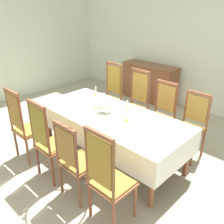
{
  "coord_description": "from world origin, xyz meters",
  "views": [
    {
      "loc": [
        2.37,
        -2.36,
        2.36
      ],
      "look_at": [
        -0.05,
        0.14,
        0.76
      ],
      "focal_mm": 39.61,
      "sensor_mm": 36.0,
      "label": 1
    }
  ],
  "objects": [
    {
      "name": "chair_north_a",
      "position": [
        -0.93,
        1.0,
        0.61
      ],
      "size": [
        0.44,
        0.42,
        1.22
      ],
      "rotation": [
        0.0,
        0.0,
        3.14
      ],
      "color": "brown",
      "rests_on": "ground"
    },
    {
      "name": "dining_table",
      "position": [
        0.0,
        0.07,
        0.69
      ],
      "size": [
        2.41,
        1.05,
        0.76
      ],
      "color": "brown",
      "rests_on": "ground"
    },
    {
      "name": "candlestick_east",
      "position": [
        0.32,
        0.07,
        0.89
      ],
      "size": [
        0.07,
        0.07,
        0.32
      ],
      "color": "gold",
      "rests_on": "tablecloth"
    },
    {
      "name": "soup_tureen",
      "position": [
        -0.12,
        0.07,
        0.86
      ],
      "size": [
        0.25,
        0.25,
        0.2
      ],
      "color": "white",
      "rests_on": "tablecloth"
    },
    {
      "name": "candlestick_west",
      "position": [
        -0.32,
        0.07,
        0.91
      ],
      "size": [
        0.07,
        0.07,
        0.37
      ],
      "color": "gold",
      "rests_on": "tablecloth"
    },
    {
      "name": "tablecloth",
      "position": [
        0.0,
        0.07,
        0.67
      ],
      "size": [
        2.43,
        1.07,
        0.38
      ],
      "color": "white",
      "rests_on": "dining_table"
    },
    {
      "name": "chair_north_d",
      "position": [
        0.87,
        0.99,
        0.56
      ],
      "size": [
        0.44,
        0.42,
        1.06
      ],
      "rotation": [
        0.0,
        0.0,
        3.14
      ],
      "color": "brown",
      "rests_on": "ground"
    },
    {
      "name": "chair_north_c",
      "position": [
        0.3,
        1.0,
        0.57
      ],
      "size": [
        0.44,
        0.42,
        1.11
      ],
      "rotation": [
        0.0,
        0.0,
        3.14
      ],
      "color": "brown",
      "rests_on": "ground"
    },
    {
      "name": "bowl_near_right",
      "position": [
        -0.87,
        0.43,
        0.79
      ],
      "size": [
        0.2,
        0.2,
        0.04
      ],
      "color": "white",
      "rests_on": "tablecloth"
    },
    {
      "name": "chair_south_d",
      "position": [
        0.87,
        -0.87,
        0.61
      ],
      "size": [
        0.44,
        0.42,
        1.22
      ],
      "color": "brown",
      "rests_on": "ground"
    },
    {
      "name": "chair_south_b",
      "position": [
        -0.27,
        -0.87,
        0.6
      ],
      "size": [
        0.44,
        0.42,
        1.19
      ],
      "color": "brown",
      "rests_on": "ground"
    },
    {
      "name": "ground",
      "position": [
        0.0,
        0.0,
        -0.02
      ],
      "size": [
        7.3,
        5.68,
        0.04
      ],
      "primitive_type": "cube",
      "color": "#A9A18E"
    },
    {
      "name": "chair_north_b",
      "position": [
        -0.27,
        1.0,
        0.6
      ],
      "size": [
        0.44,
        0.42,
        1.21
      ],
      "rotation": [
        0.0,
        0.0,
        3.14
      ],
      "color": "brown",
      "rests_on": "ground"
    },
    {
      "name": "chair_south_a",
      "position": [
        -0.93,
        -0.87,
        0.6
      ],
      "size": [
        0.44,
        0.42,
        1.19
      ],
      "color": "brown",
      "rests_on": "ground"
    },
    {
      "name": "back_wall",
      "position": [
        0.0,
        2.88,
        1.68
      ],
      "size": [
        7.3,
        0.08,
        3.35
      ],
      "primitive_type": "cube",
      "color": "silver",
      "rests_on": "ground"
    },
    {
      "name": "bowl_near_left",
      "position": [
        -0.65,
        0.48,
        0.79
      ],
      "size": [
        0.18,
        0.18,
        0.05
      ],
      "color": "white",
      "rests_on": "tablecloth"
    },
    {
      "name": "spoon_secondary",
      "position": [
        -1.01,
        0.46,
        0.77
      ],
      "size": [
        0.06,
        0.17,
        0.01
      ],
      "rotation": [
        0.0,
        0.0,
        0.27
      ],
      "color": "gold",
      "rests_on": "tablecloth"
    },
    {
      "name": "sideboard",
      "position": [
        -1.08,
        2.56,
        0.45
      ],
      "size": [
        1.44,
        0.48,
        0.9
      ],
      "rotation": [
        0.0,
        0.0,
        3.14
      ],
      "color": "brown",
      "rests_on": "ground"
    },
    {
      "name": "spoon_primary",
      "position": [
        -0.77,
        0.5,
        0.77
      ],
      "size": [
        0.03,
        0.18,
        0.01
      ],
      "rotation": [
        0.0,
        0.0,
        0.08
      ],
      "color": "gold",
      "rests_on": "tablecloth"
    },
    {
      "name": "chair_south_c",
      "position": [
        0.3,
        -0.86,
        0.56
      ],
      "size": [
        0.44,
        0.42,
        1.08
      ],
      "color": "brown",
      "rests_on": "ground"
    }
  ]
}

